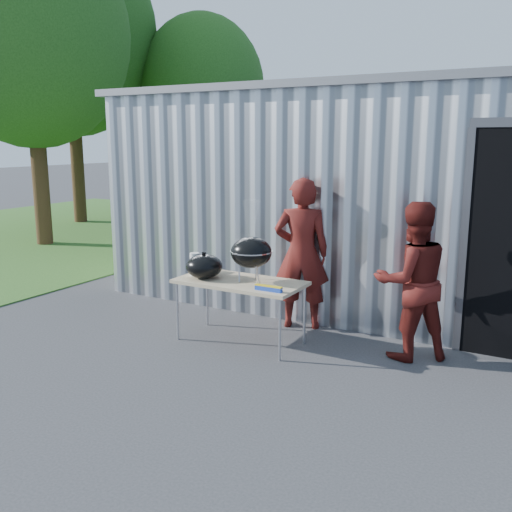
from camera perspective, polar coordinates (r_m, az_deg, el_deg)
The scene contains 14 objects.
ground at distance 6.24m, azimuth -2.95°, elevation -10.81°, with size 80.00×80.00×0.00m, color #343436.
building at distance 9.73m, azimuth 16.47°, elevation 6.19°, with size 8.20×6.20×3.10m.
grass_patch at distance 16.44m, azimuth -18.42°, elevation 2.72°, with size 10.00×12.00×0.02m, color #2D591E.
tree_left at distance 14.00m, azimuth -21.72°, elevation 20.00°, with size 4.27×4.27×7.08m.
tree_mid at distance 17.54m, azimuth -18.17°, elevation 20.28°, with size 4.81×4.81×7.96m.
tree_far at distance 16.93m, azimuth -5.42°, elevation 16.38°, with size 3.53×3.53×5.85m.
folding_table at distance 6.70m, azimuth -1.60°, elevation -2.81°, with size 1.50×0.75×0.75m.
kettle_grill at distance 6.56m, azimuth -0.48°, elevation 0.93°, with size 0.49×0.49×0.95m.
grill_lid at distance 6.81m, azimuth -5.21°, elevation -1.03°, with size 0.44×0.44×0.32m.
paper_towels at distance 6.95m, azimuth -6.13°, elevation -0.83°, with size 0.12×0.12×0.28m, color white.
white_tub at distance 7.13m, azimuth -4.60°, elevation -1.22°, with size 0.20×0.15×0.10m, color white.
foil_box at distance 6.23m, azimuth 1.26°, elevation -3.25°, with size 0.32×0.06×0.06m.
person_cook at distance 7.22m, azimuth 4.58°, elevation 0.23°, with size 0.70×0.46×1.92m, color #571712.
person_bystander at distance 6.41m, azimuth 15.33°, elevation -2.44°, with size 0.84×0.66×1.74m, color #571712.
Camera 1 is at (3.11, -4.86, 2.38)m, focal length 40.00 mm.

